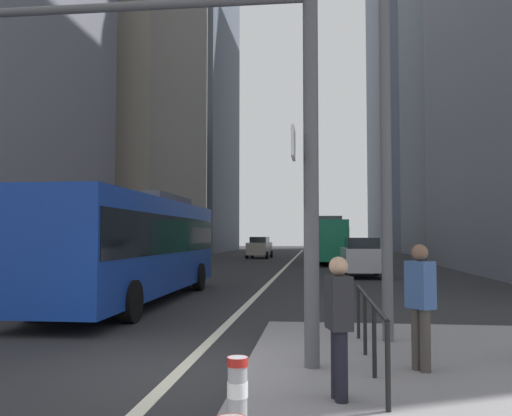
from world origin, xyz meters
TOP-DOWN VIEW (x-y plane):
  - ground_plane at (0.00, 20.00)m, footprint 160.00×160.00m
  - lane_centre_line at (0.00, 30.00)m, footprint 0.20×80.00m
  - office_tower_left_mid at (-16.00, 38.01)m, footprint 13.02×19.70m
  - office_tower_left_far at (-16.00, 60.63)m, footprint 13.27×20.59m
  - office_tower_right_far at (17.00, 74.12)m, footprint 12.76×21.53m
  - city_bus_blue_oncoming at (-3.50, 8.12)m, footprint 2.76×11.76m
  - city_bus_red_receding at (2.92, 32.70)m, footprint 2.78×10.94m
  - car_oncoming_mid at (-3.22, 41.53)m, footprint 2.22×4.50m
  - car_receding_near at (4.22, 19.17)m, footprint 2.12×4.09m
  - traffic_signal_gantry at (0.18, -0.07)m, footprint 5.46×0.65m
  - street_lamp_post at (3.31, 2.05)m, footprint 5.50×0.32m
  - bollard_left at (1.32, -2.95)m, footprint 0.20×0.20m
  - pedestrian_railing at (2.80, 0.16)m, footprint 0.06×4.21m
  - pedestrian_waiting at (3.49, -0.08)m, footprint 0.41×0.45m
  - pedestrian_far at (2.30, -1.56)m, footprint 0.33×0.43m

SIDE VIEW (x-z plane):
  - ground_plane at x=0.00m, z-range 0.00..0.00m
  - lane_centre_line at x=0.00m, z-range 0.00..0.01m
  - bollard_left at x=1.32m, z-range 0.20..0.96m
  - pedestrian_railing at x=2.80m, z-range 0.38..1.36m
  - car_receding_near at x=4.22m, z-range 0.02..1.96m
  - car_oncoming_mid at x=-3.22m, z-range 0.02..1.96m
  - pedestrian_far at x=2.30m, z-range 0.24..1.87m
  - pedestrian_waiting at x=3.49m, z-range 0.25..2.01m
  - city_bus_red_receding at x=2.92m, z-range 0.14..3.54m
  - city_bus_blue_oncoming at x=-3.50m, z-range 0.14..3.54m
  - traffic_signal_gantry at x=0.18m, z-range 1.08..7.08m
  - street_lamp_post at x=3.31m, z-range 1.28..9.28m
  - office_tower_left_far at x=-16.00m, z-range 0.00..40.01m
  - office_tower_left_mid at x=-16.00m, z-range 0.00..46.33m
  - office_tower_right_far at x=17.00m, z-range 0.00..54.88m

